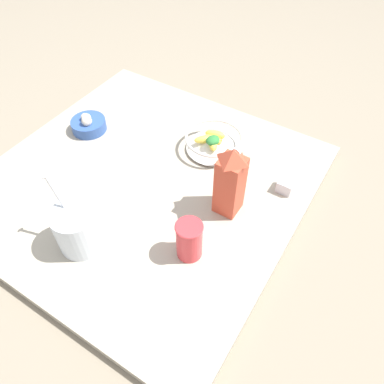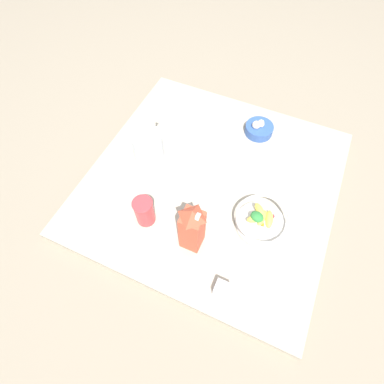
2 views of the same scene
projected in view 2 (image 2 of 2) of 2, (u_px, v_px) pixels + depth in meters
The scene contains 8 objects.
ground_plane at pixel (212, 184), 1.30m from camera, with size 6.00×6.00×0.00m, color gray.
countertop at pixel (212, 182), 1.29m from camera, with size 1.01×1.01×0.03m.
fruit_bowl at pixel (262, 220), 1.13m from camera, with size 0.21×0.21×0.08m.
milk_carton at pixel (192, 228), 1.02m from camera, with size 0.07×0.07×0.24m.
yogurt_tub at pixel (148, 145), 1.27m from camera, with size 0.15×0.13×0.23m.
drinking_cup at pixel (144, 211), 1.12m from camera, with size 0.08×0.08×0.13m.
spice_jar at pixel (222, 289), 1.02m from camera, with size 0.05×0.05×0.04m.
garlic_bowl at pixel (259, 129), 1.39m from camera, with size 0.13×0.13×0.08m.
Camera 2 is at (-0.68, -0.21, 1.09)m, focal length 28.00 mm.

